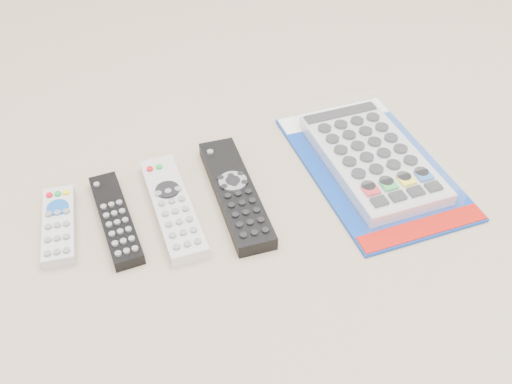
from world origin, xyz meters
name	(u,v)px	position (x,y,z in m)	size (l,w,h in m)	color
remote_small_grey	(59,225)	(-0.22, 0.06, 0.01)	(0.06, 0.13, 0.02)	silver
remote_slim_black	(116,219)	(-0.15, 0.05, 0.01)	(0.04, 0.16, 0.02)	black
remote_silver_dvd	(173,207)	(-0.08, 0.03, 0.01)	(0.06, 0.19, 0.02)	silver
remote_large_black	(235,193)	(0.01, 0.02, 0.01)	(0.08, 0.21, 0.02)	black
jumbo_remote_packaged	(372,156)	(0.21, 0.00, 0.02)	(0.20, 0.31, 0.04)	#0D3799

